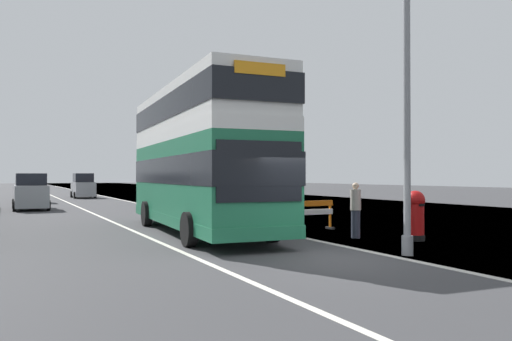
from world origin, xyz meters
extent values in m
cube|color=#38383A|center=(0.00, 0.00, -0.05)|extent=(140.00, 280.00, 0.10)
cube|color=#B2AFA8|center=(1.59, 0.00, 0.00)|extent=(0.24, 196.00, 0.01)
cube|color=silver|center=(-2.91, 0.00, 0.00)|extent=(0.16, 168.00, 0.01)
cube|color=#1E6B47|center=(-0.92, 6.81, 1.78)|extent=(3.26, 11.17, 2.86)
cube|color=white|center=(-0.92, 6.81, 3.41)|extent=(3.26, 11.17, 0.40)
cube|color=white|center=(-0.92, 6.81, 4.36)|extent=(3.23, 11.06, 1.50)
cube|color=black|center=(-0.92, 6.81, 2.21)|extent=(3.29, 11.28, 0.92)
cube|color=black|center=(-0.92, 6.81, 4.36)|extent=(3.28, 11.23, 0.83)
cube|color=black|center=(-1.26, 1.28, 2.14)|extent=(2.37, 0.21, 1.57)
cube|color=orange|center=(-1.26, 1.28, 4.78)|extent=(1.42, 0.15, 0.32)
cube|color=#1E6B47|center=(-0.92, 6.81, 0.53)|extent=(3.29, 11.28, 0.36)
cylinder|color=black|center=(-2.42, 3.47, 0.50)|extent=(0.36, 1.02, 1.00)
cylinder|color=black|center=(0.16, 3.31, 0.50)|extent=(0.36, 1.02, 1.00)
cylinder|color=black|center=(-2.02, 9.92, 0.50)|extent=(0.36, 1.02, 1.00)
cylinder|color=black|center=(0.56, 9.76, 0.50)|extent=(0.36, 1.02, 1.00)
cylinder|color=gray|center=(2.06, -0.45, 4.52)|extent=(0.18, 0.18, 9.05)
cylinder|color=gray|center=(2.06, -0.45, 0.25)|extent=(0.29, 0.29, 0.50)
cylinder|color=black|center=(4.40, 1.70, 0.09)|extent=(0.58, 0.58, 0.18)
cylinder|color=#AD0F0F|center=(4.40, 1.70, 0.72)|extent=(0.53, 0.53, 1.08)
sphere|color=#AD0F0F|center=(4.40, 1.70, 1.26)|extent=(0.60, 0.60, 0.60)
cube|color=black|center=(4.40, 1.42, 1.12)|extent=(0.22, 0.03, 0.07)
cube|color=orange|center=(3.09, 5.70, 0.99)|extent=(1.94, 0.11, 0.20)
cube|color=white|center=(3.09, 5.70, 0.67)|extent=(1.94, 0.11, 0.20)
cube|color=orange|center=(2.21, 5.68, 0.50)|extent=(0.07, 0.07, 0.99)
cube|color=black|center=(2.21, 5.68, 0.04)|extent=(0.15, 0.44, 0.08)
cube|color=orange|center=(3.96, 5.71, 0.50)|extent=(0.07, 0.07, 0.99)
cube|color=black|center=(3.96, 5.71, 0.04)|extent=(0.15, 0.44, 0.08)
cube|color=gray|center=(-5.78, 22.86, 0.82)|extent=(1.79, 4.60, 1.28)
cube|color=black|center=(-5.78, 22.86, 1.81)|extent=(1.65, 2.53, 0.71)
cylinder|color=black|center=(-4.89, 24.29, 0.30)|extent=(0.20, 0.60, 0.60)
cylinder|color=black|center=(-6.67, 24.29, 0.30)|extent=(0.20, 0.60, 0.60)
cylinder|color=black|center=(-4.89, 21.44, 0.30)|extent=(0.20, 0.60, 0.60)
cylinder|color=black|center=(-6.67, 21.44, 0.30)|extent=(0.20, 0.60, 0.60)
cube|color=gray|center=(-5.48, 31.52, 0.77)|extent=(1.83, 3.81, 1.17)
cube|color=black|center=(-5.48, 31.52, 1.77)|extent=(1.69, 2.10, 0.84)
cylinder|color=black|center=(-4.57, 32.70, 0.30)|extent=(0.20, 0.60, 0.60)
cylinder|color=black|center=(-6.40, 32.70, 0.30)|extent=(0.20, 0.60, 0.60)
cylinder|color=black|center=(-4.57, 30.34, 0.30)|extent=(0.20, 0.60, 0.60)
cylinder|color=black|center=(-6.40, 30.34, 0.30)|extent=(0.20, 0.60, 0.60)
cube|color=gray|center=(-0.78, 38.22, 0.81)|extent=(1.72, 4.05, 1.26)
cube|color=black|center=(-0.78, 38.22, 1.85)|extent=(1.58, 2.23, 0.81)
cylinder|color=black|center=(0.08, 39.47, 0.30)|extent=(0.20, 0.60, 0.60)
cylinder|color=black|center=(-1.64, 39.47, 0.30)|extent=(0.20, 0.60, 0.60)
cylinder|color=black|center=(0.08, 36.96, 0.30)|extent=(0.20, 0.60, 0.60)
cylinder|color=black|center=(-1.64, 36.96, 0.30)|extent=(0.20, 0.60, 0.60)
cylinder|color=#2D3342|center=(3.09, 3.01, 0.45)|extent=(0.29, 0.29, 0.91)
cylinder|color=#B2A89E|center=(3.09, 3.01, 1.25)|extent=(0.34, 0.34, 0.68)
sphere|color=beige|center=(3.09, 3.01, 1.70)|extent=(0.22, 0.22, 0.22)
camera|label=1|loc=(-7.09, -10.24, 2.02)|focal=35.40mm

